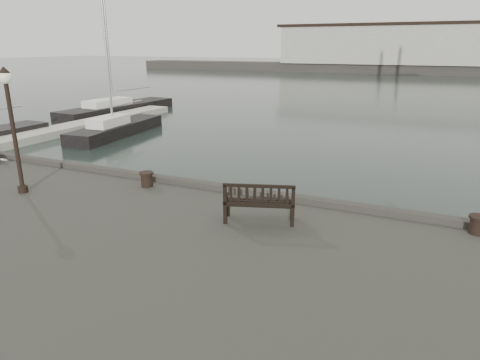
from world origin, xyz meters
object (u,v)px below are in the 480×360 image
object	(u,v)px
bench	(259,209)
yacht_b	(119,110)
bollard_right	(477,225)
lamp_post	(11,114)
yacht_c	(117,132)
bollard_left	(147,179)

from	to	relation	value
bench	yacht_b	distance (m)	31.25
bench	bollard_right	bearing A→B (deg)	-2.23
bollard_right	lamp_post	size ratio (longest dim) A/B	0.12
yacht_b	yacht_c	distance (m)	10.46
bollard_right	lamp_post	bearing A→B (deg)	-169.31
lamp_post	yacht_c	bearing A→B (deg)	120.53
bench	lamp_post	distance (m)	7.83
bench	bollard_right	distance (m)	5.26
bench	bollard_left	world-z (taller)	bench
lamp_post	yacht_b	distance (m)	27.30
bollard_right	yacht_c	size ratio (longest dim) A/B	0.04
bollard_left	yacht_b	size ratio (longest dim) A/B	0.03
bollard_left	bollard_right	size ratio (longest dim) A/B	1.05
yacht_b	yacht_c	bearing A→B (deg)	-46.61
bollard_left	yacht_b	world-z (taller)	yacht_b
lamp_post	yacht_c	world-z (taller)	yacht_c
lamp_post	yacht_c	xyz separation A→B (m)	(-8.46, 14.35, -3.74)
yacht_c	bench	bearing A→B (deg)	-45.53
yacht_c	bollard_right	bearing A→B (deg)	-35.11
bollard_left	yacht_c	xyz separation A→B (m)	(-11.60, 12.29, -1.55)
bollard_right	bollard_left	bearing A→B (deg)	-178.17
lamp_post	yacht_b	xyz separation A→B (m)	(-15.08, 22.45, -3.74)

